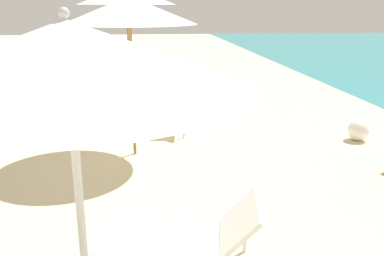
# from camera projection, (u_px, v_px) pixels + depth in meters

# --- Properties ---
(umbrella_fourth) EXTENTS (2.07, 2.07, 2.34)m
(umbrella_fourth) POSITION_uv_depth(u_px,v_px,m) (67.00, 56.00, 2.23)
(umbrella_fourth) COLOR silver
(umbrella_fourth) RESTS_ON ground
(lounger_fourth_shoreside) EXTENTS (1.55, 0.95, 0.68)m
(lounger_fourth_shoreside) POSITION_uv_depth(u_px,v_px,m) (184.00, 234.00, 3.82)
(lounger_fourth_shoreside) COLOR white
(lounger_fourth_shoreside) RESTS_ON ground
(umbrella_fifth) EXTENTS (2.04, 2.04, 2.54)m
(umbrella_fifth) POSITION_uv_depth(u_px,v_px,m) (129.00, 10.00, 6.24)
(umbrella_fifth) COLOR olive
(umbrella_fifth) RESTS_ON ground
(lounger_fifth_shoreside) EXTENTS (1.33, 0.72, 0.62)m
(lounger_fifth_shoreside) POSITION_uv_depth(u_px,v_px,m) (157.00, 118.00, 7.83)
(lounger_fifth_shoreside) COLOR white
(lounger_fifth_shoreside) RESTS_ON ground
(lounger_sixth_shoreside) EXTENTS (1.54, 0.63, 0.62)m
(lounger_sixth_shoreside) POSITION_uv_depth(u_px,v_px,m) (155.00, 76.00, 12.44)
(lounger_sixth_shoreside) COLOR #D8593F
(lounger_sixth_shoreside) RESTS_ON ground
(lounger_sixth_inland) EXTENTS (1.46, 0.96, 0.60)m
(lounger_sixth_inland) POSITION_uv_depth(u_px,v_px,m) (157.00, 90.00, 10.52)
(lounger_sixth_inland) COLOR white
(lounger_sixth_inland) RESTS_ON ground
(umbrella_farthest) EXTENTS (1.89, 1.89, 2.61)m
(umbrella_farthest) POSITION_uv_depth(u_px,v_px,m) (130.00, 6.00, 14.97)
(umbrella_farthest) COLOR olive
(umbrella_farthest) RESTS_ON ground
(lounger_farthest_shoreside) EXTENTS (1.49, 0.94, 0.57)m
(lounger_farthest_shoreside) POSITION_uv_depth(u_px,v_px,m) (144.00, 59.00, 16.44)
(lounger_farthest_shoreside) COLOR #4CA572
(lounger_farthest_shoreside) RESTS_ON ground
(lounger_farthest_inland) EXTENTS (1.54, 0.91, 0.58)m
(lounger_farthest_inland) POSITION_uv_depth(u_px,v_px,m) (161.00, 67.00, 14.63)
(lounger_farthest_inland) COLOR #4CA572
(lounger_farthest_inland) RESTS_ON ground
(beach_ball) EXTENTS (0.38, 0.38, 0.38)m
(beach_ball) POSITION_uv_depth(u_px,v_px,m) (359.00, 130.00, 7.52)
(beach_ball) COLOR white
(beach_ball) RESTS_ON ground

